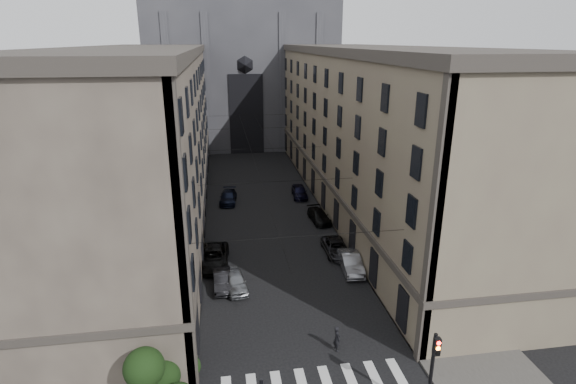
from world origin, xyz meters
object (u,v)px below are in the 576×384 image
car_left_far (228,197)px  car_right_midfar (319,216)px  traffic_light_right (433,366)px  car_left_near (235,281)px  pedestrian (337,338)px  car_right_midnear (336,247)px  car_right_far (299,191)px  car_left_midfar (214,257)px  gothic_tower (241,50)px  car_left_midnear (222,280)px  car_right_near (351,263)px

car_left_far → car_right_midfar: bearing=-32.6°
traffic_light_right → car_left_far: 37.38m
car_left_near → pedestrian: size_ratio=2.30×
car_left_far → car_right_midnear: bearing=-52.6°
traffic_light_right → car_right_far: bearing=90.8°
car_left_midfar → gothic_tower: bearing=86.3°
car_right_midnear → car_right_midfar: size_ratio=1.03×
car_left_near → car_left_midnear: 1.13m
car_right_midnear → car_right_near: bearing=-82.4°
gothic_tower → car_left_midfar: (-5.97, -53.65, -17.00)m
car_left_midnear → car_right_midfar: car_right_midfar is taller
car_left_midnear → car_right_far: size_ratio=0.89×
car_right_near → pedestrian: bearing=-107.4°
car_left_midfar → car_right_far: (11.04, 17.27, -0.02)m
traffic_light_right → pedestrian: size_ratio=2.87×
traffic_light_right → car_right_near: traffic_light_right is taller
car_right_near → car_right_midfar: 11.60m
car_left_far → car_right_far: 9.30m
car_left_far → car_right_midnear: car_left_far is taller
car_left_midfar → car_left_far: size_ratio=1.17×
car_right_midfar → car_right_far: bearing=89.1°
car_right_near → pedestrian: size_ratio=2.58×
car_left_midfar → car_right_midnear: 11.61m
car_left_midfar → car_right_midnear: (11.60, 0.49, -0.14)m
pedestrian → car_left_midnear: bearing=29.7°
car_right_near → car_right_far: bearing=96.6°
gothic_tower → car_left_far: bearing=-96.5°
gothic_tower → car_right_far: bearing=-82.1°
car_right_midnear → car_right_far: bearing=92.0°
car_left_near → car_right_midfar: size_ratio=0.91×
car_left_far → traffic_light_right: bearing=-68.8°
car_left_midnear → car_right_midfar: bearing=47.9°
car_right_near → car_right_far: size_ratio=1.03×
gothic_tower → traffic_light_right: 74.67m
traffic_light_right → car_right_near: size_ratio=1.11×
car_left_midnear → car_right_midnear: bearing=21.6°
car_left_near → pedestrian: (6.28, -8.81, 0.20)m
traffic_light_right → pedestrian: (-3.52, 6.08, -2.38)m
car_right_near → car_left_midnear: bearing=-170.4°
car_left_midnear → car_left_far: bearing=85.8°
car_left_far → car_right_midnear: (9.83, -16.11, -0.05)m
car_left_far → car_right_midfar: car_left_far is taller
car_left_midnear → car_right_midfar: (11.03, 12.76, 0.00)m
traffic_light_right → pedestrian: traffic_light_right is taller
car_left_far → car_right_far: (9.27, 0.67, 0.07)m
car_right_near → car_right_far: car_right_far is taller
pedestrian → traffic_light_right: bearing=-158.8°
car_right_midnear → car_right_far: car_right_far is taller
gothic_tower → car_left_midnear: (-5.26, -57.76, -17.14)m
car_left_midfar → car_left_far: (1.77, 16.60, -0.09)m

